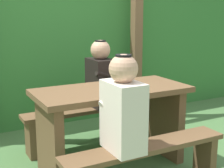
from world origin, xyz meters
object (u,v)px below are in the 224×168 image
at_px(picnic_table, 112,114).
at_px(cell_phone, 112,90).
at_px(bottle_left, 129,76).
at_px(person_black_coat, 101,76).
at_px(bench_far, 87,118).
at_px(bench_near, 146,159).
at_px(drinking_glass, 122,79).
at_px(person_white_shirt, 123,107).

height_order(picnic_table, cell_phone, cell_phone).
bearing_deg(bottle_left, person_black_coat, 89.50).
xyz_separation_m(bench_far, person_black_coat, (0.16, -0.00, 0.45)).
bearing_deg(cell_phone, person_black_coat, 91.72).
height_order(bench_near, cell_phone, cell_phone).
height_order(drinking_glass, bottle_left, bottle_left).
bearing_deg(drinking_glass, picnic_table, -142.74).
relative_size(person_white_shirt, cell_phone, 5.14).
bearing_deg(picnic_table, cell_phone, -117.14).
bearing_deg(bench_far, person_black_coat, -1.16).
xyz_separation_m(bench_near, drinking_glass, (0.18, 0.71, 0.50)).
xyz_separation_m(picnic_table, person_white_shirt, (-0.21, -0.57, 0.24)).
relative_size(person_white_shirt, bottle_left, 3.08).
distance_m(bench_far, person_white_shirt, 1.24).
bearing_deg(person_black_coat, picnic_table, -106.21).
bearing_deg(person_white_shirt, bench_far, 79.43).
xyz_separation_m(picnic_table, person_black_coat, (0.16, 0.57, 0.24)).
bearing_deg(picnic_table, person_white_shirt, -110.51).
height_order(person_black_coat, bottle_left, person_black_coat).
bearing_deg(drinking_glass, bottle_left, -98.30).
xyz_separation_m(drinking_glass, cell_phone, (-0.23, -0.23, -0.04)).
bearing_deg(drinking_glass, person_white_shirt, -119.25).
bearing_deg(bench_far, cell_phone, -94.10).
relative_size(picnic_table, drinking_glass, 16.88).
xyz_separation_m(person_white_shirt, bottle_left, (0.37, 0.54, 0.10)).
height_order(person_white_shirt, bottle_left, person_white_shirt).
distance_m(person_white_shirt, person_black_coat, 1.19).
distance_m(picnic_table, person_black_coat, 0.64).
height_order(bench_near, bottle_left, bottle_left).
bearing_deg(person_white_shirt, picnic_table, 69.49).
xyz_separation_m(picnic_table, drinking_glass, (0.18, 0.14, 0.29)).
height_order(picnic_table, person_white_shirt, person_white_shirt).
bearing_deg(picnic_table, drinking_glass, 37.26).
bearing_deg(picnic_table, bottle_left, -8.66).
distance_m(person_white_shirt, drinking_glass, 0.81).
height_order(drinking_glass, cell_phone, drinking_glass).
distance_m(person_black_coat, bottle_left, 0.60).
distance_m(bottle_left, cell_phone, 0.24).
height_order(person_white_shirt, cell_phone, person_white_shirt).
xyz_separation_m(bench_near, person_white_shirt, (-0.21, 0.00, 0.45)).
height_order(picnic_table, bench_near, picnic_table).
bearing_deg(cell_phone, picnic_table, 82.42).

